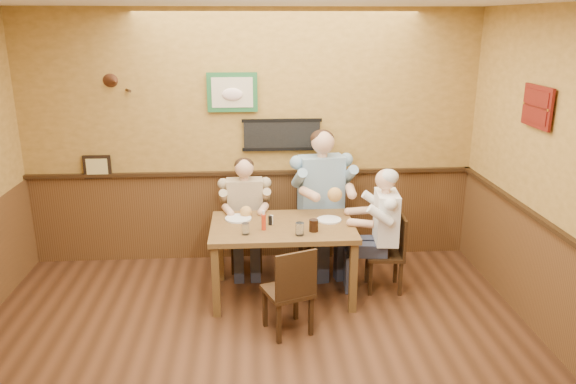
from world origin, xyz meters
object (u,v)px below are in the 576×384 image
diner_blue_polo (321,206)px  chair_back_left (246,235)px  dining_table (283,234)px  chair_back_right (320,224)px  diner_tan_shirt (245,220)px  pepper_shaker (270,220)px  chair_right_end (384,253)px  cola_tumbler (314,226)px  water_glass_left (246,229)px  salt_shaker (271,220)px  chair_near_side (288,289)px  water_glass_mid (300,229)px  hot_sauce_bottle (264,221)px  diner_white_elder (385,237)px

diner_blue_polo → chair_back_left: bearing=172.8°
dining_table → chair_back_left: size_ratio=1.76×
chair_back_right → diner_tan_shirt: size_ratio=0.86×
diner_blue_polo → pepper_shaker: 0.91m
chair_back_right → chair_right_end: (0.58, -0.64, -0.09)m
diner_tan_shirt → cola_tumbler: (0.65, -0.85, 0.24)m
cola_tumbler → water_glass_left: bearing=-177.0°
salt_shaker → chair_back_right: bearing=49.7°
dining_table → chair_right_end: size_ratio=1.75×
chair_back_right → cola_tumbler: (-0.18, -0.89, 0.32)m
chair_back_left → diner_tan_shirt: 0.17m
chair_back_right → salt_shaker: chair_back_right is taller
chair_back_right → chair_near_side: size_ratio=1.18×
diner_blue_polo → water_glass_mid: diner_blue_polo is taller
water_glass_left → pepper_shaker: 0.33m
chair_right_end → pepper_shaker: bearing=-82.6°
chair_back_left → water_glass_left: size_ratio=7.42×
water_glass_left → salt_shaker: (0.25, 0.25, -0.01)m
water_glass_mid → water_glass_left: bearing=173.8°
dining_table → water_glass_left: water_glass_left is taller
dining_table → chair_near_side: (0.00, -0.70, -0.25)m
hot_sauce_bottle → salt_shaker: (0.08, 0.15, -0.04)m
chair_back_left → chair_near_side: (0.37, -1.36, 0.01)m
diner_tan_shirt → water_glass_left: diner_tan_shirt is taller
pepper_shaker → chair_right_end: bearing=2.4°
diner_white_elder → salt_shaker: diner_white_elder is taller
water_glass_mid → salt_shaker: bearing=129.5°
chair_right_end → chair_near_side: chair_near_side is taller
diner_blue_polo → pepper_shaker: size_ratio=15.22×
diner_tan_shirt → diner_blue_polo: 0.84m
water_glass_left → salt_shaker: size_ratio=1.20×
diner_tan_shirt → salt_shaker: size_ratio=12.69×
hot_sauce_bottle → diner_tan_shirt: bearing=103.2°
diner_white_elder → dining_table: bearing=-81.8°
diner_white_elder → salt_shaker: 1.17m
water_glass_mid → chair_right_end: bearing=20.7°
chair_back_left → pepper_shaker: pepper_shaker is taller
hot_sauce_bottle → dining_table: bearing=33.0°
dining_table → diner_tan_shirt: diner_tan_shirt is taller
salt_shaker → diner_tan_shirt: bearing=112.4°
water_glass_left → pepper_shaker: (0.24, 0.23, -0.01)m
dining_table → diner_white_elder: diner_white_elder is taller
diner_white_elder → cola_tumbler: 0.83m
diner_white_elder → pepper_shaker: 1.18m
chair_near_side → diner_blue_polo: 1.50m
dining_table → chair_back_left: bearing=119.3°
water_glass_left → pepper_shaker: size_ratio=1.17×
chair_back_right → pepper_shaker: bearing=-140.0°
dining_table → water_glass_mid: 0.35m
water_glass_left → salt_shaker: water_glass_left is taller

